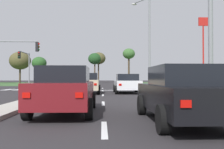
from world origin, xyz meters
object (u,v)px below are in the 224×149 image
(car_teal_third, at_px, (66,81))
(treeline_second, at_px, (20,61))
(car_white_fourth, at_px, (127,83))
(street_lamp_second, at_px, (148,38))
(traffic_signal_near_left, at_px, (10,54))
(treeline_fourth, at_px, (95,59))
(fastfood_pole_sign, at_px, (203,36))
(car_black_second, at_px, (183,93))
(treeline_fifth, at_px, (98,59))
(car_beige_sixth, at_px, (87,83))
(car_red_fifth, at_px, (75,80))
(pedestrian_at_median, at_px, (82,78))
(treeline_third, at_px, (39,63))
(traffic_signal_far_left, at_px, (25,62))
(treeline_sixth, at_px, (129,55))
(car_maroon_near, at_px, (65,90))
(car_grey_eighth, at_px, (81,81))
(car_navy_seventh, at_px, (79,80))

(car_teal_third, xyz_separation_m, treeline_second, (-14.81, 23.78, 4.75))
(car_teal_third, xyz_separation_m, car_white_fourth, (7.75, -19.63, -0.02))
(street_lamp_second, distance_m, treeline_second, 46.23)
(traffic_signal_near_left, height_order, treeline_fourth, treeline_fourth)
(fastfood_pole_sign, relative_size, treeline_second, 1.65)
(car_black_second, distance_m, treeline_fifth, 61.68)
(car_teal_third, height_order, treeline_second, treeline_second)
(car_beige_sixth, bearing_deg, traffic_signal_near_left, 145.92)
(car_red_fifth, bearing_deg, treeline_second, -36.13)
(car_black_second, height_order, car_red_fifth, car_red_fifth)
(pedestrian_at_median, xyz_separation_m, treeline_third, (-12.50, 22.67, 3.82))
(traffic_signal_far_left, xyz_separation_m, treeline_fifth, (10.06, 31.44, 2.98))
(car_red_fifth, relative_size, treeline_sixth, 0.49)
(fastfood_pole_sign, height_order, treeline_sixth, fastfood_pole_sign)
(car_white_fourth, height_order, fastfood_pole_sign, fastfood_pole_sign)
(car_maroon_near, bearing_deg, pedestrian_at_median, 93.51)
(car_grey_eighth, distance_m, traffic_signal_near_left, 11.06)
(car_grey_eighth, bearing_deg, car_navy_seventh, 6.07)
(treeline_second, relative_size, treeline_fifth, 0.95)
(car_grey_eighth, bearing_deg, treeline_fourth, -1.48)
(car_red_fifth, relative_size, treeline_fifth, 0.54)
(car_maroon_near, height_order, treeline_third, treeline_third)
(car_red_fifth, bearing_deg, car_maroon_near, 95.72)
(fastfood_pole_sign, bearing_deg, car_teal_third, -163.24)
(car_teal_third, distance_m, car_grey_eighth, 6.72)
(car_maroon_near, relative_size, treeline_fifth, 0.54)
(traffic_signal_far_left, bearing_deg, traffic_signal_near_left, -80.65)
(car_red_fifth, distance_m, fastfood_pole_sign, 27.04)
(car_red_fifth, distance_m, treeline_fourth, 15.60)
(traffic_signal_near_left, height_order, traffic_signal_far_left, traffic_signal_near_left)
(car_white_fourth, xyz_separation_m, car_beige_sixth, (-3.20, -0.46, 0.03))
(car_white_fourth, height_order, car_grey_eighth, car_white_fourth)
(car_red_fifth, bearing_deg, car_white_fourth, 103.31)
(car_maroon_near, bearing_deg, car_beige_sixth, 89.59)
(car_red_fifth, bearing_deg, pedestrian_at_median, 101.49)
(car_teal_third, relative_size, treeline_fourth, 0.54)
(car_black_second, relative_size, treeline_fifth, 0.56)
(treeline_third, bearing_deg, treeline_fourth, 14.37)
(pedestrian_at_median, bearing_deg, car_navy_seventh, 84.94)
(car_white_fourth, relative_size, traffic_signal_far_left, 0.88)
(pedestrian_at_median, bearing_deg, car_beige_sixth, -96.40)
(car_teal_third, relative_size, treeline_sixth, 0.47)
(treeline_sixth, bearing_deg, car_black_second, -94.65)
(treeline_second, bearing_deg, pedestrian_at_median, -52.95)
(car_beige_sixth, bearing_deg, car_grey_eighth, 96.66)
(car_white_fourth, bearing_deg, car_black_second, -89.18)
(car_maroon_near, relative_size, car_teal_third, 1.04)
(car_red_fifth, xyz_separation_m, fastfood_pole_sign, (25.11, -5.37, 8.47))
(treeline_fifth, bearing_deg, treeline_third, -162.75)
(car_black_second, height_order, car_beige_sixth, car_beige_sixth)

